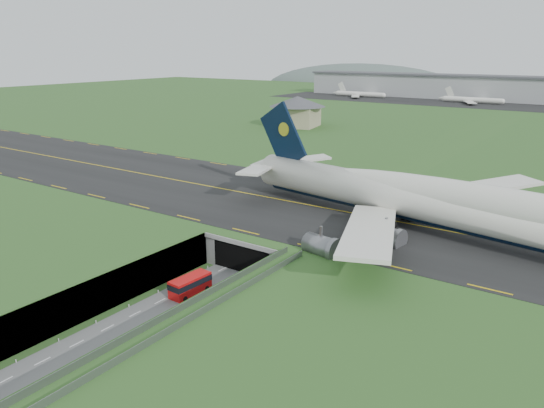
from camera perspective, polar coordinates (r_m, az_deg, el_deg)
The scene contains 10 objects.
ground at distance 88.18m, azimuth -6.56°, elevation -9.11°, with size 900.00×900.00×0.00m, color #305C25.
airfield_deck at distance 86.94m, azimuth -6.62°, elevation -7.33°, with size 800.00×800.00×6.00m, color gray.
trench_road at distance 83.27m, azimuth -10.01°, elevation -10.80°, with size 12.00×75.00×0.20m, color slate.
taxiway at distance 111.16m, azimuth 4.56°, elevation -0.24°, with size 800.00×44.00×0.18m, color black.
tunnel_portal at distance 98.98m, azimuth -0.25°, elevation -3.99°, with size 17.00×22.30×6.00m.
guideway at distance 66.71m, azimuth -10.44°, elevation -13.04°, with size 3.00×53.00×7.05m.
jumbo_jet at distance 96.19m, azimuth 18.85°, elevation -0.19°, with size 103.53×64.34×21.56m.
shuttle_tram at distance 86.28m, azimuth -8.79°, elevation -8.61°, with size 3.13×7.34×2.94m.
service_building at distance 225.96m, azimuth 2.75°, elevation 10.20°, with size 27.88×27.88×12.76m.
cargo_terminal at distance 363.48m, azimuth 26.70°, elevation 10.92°, with size 320.00×67.00×15.60m.
Camera 1 is at (53.17, -59.33, 37.79)m, focal length 35.00 mm.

